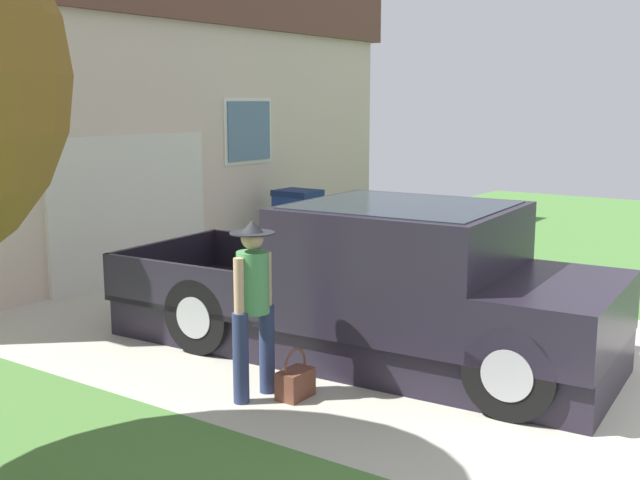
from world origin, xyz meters
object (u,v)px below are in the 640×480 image
object	(u,v)px
pickup_truck	(391,290)
house_with_garage	(71,110)
handbag	(295,382)
person_with_hat	(253,299)
wheeled_trash_bin	(298,219)

from	to	relation	value
pickup_truck	house_with_garage	bearing A→B (deg)	-109.74
pickup_truck	handbag	bearing A→B (deg)	-9.71
person_with_hat	wheeled_trash_bin	bearing A→B (deg)	38.29
pickup_truck	person_with_hat	world-z (taller)	pickup_truck
wheeled_trash_bin	person_with_hat	bearing A→B (deg)	-147.14
person_with_hat	wheeled_trash_bin	size ratio (longest dim) A/B	1.44
house_with_garage	wheeled_trash_bin	bearing A→B (deg)	-67.04
handbag	house_with_garage	world-z (taller)	house_with_garage
person_with_hat	house_with_garage	xyz separation A→B (m)	(3.92, 7.38, 1.54)
pickup_truck	wheeled_trash_bin	bearing A→B (deg)	-137.51
person_with_hat	handbag	world-z (taller)	person_with_hat
pickup_truck	person_with_hat	xyz separation A→B (m)	(-1.61, 0.46, 0.18)
handbag	house_with_garage	bearing A→B (deg)	64.15
person_with_hat	house_with_garage	distance (m)	8.50
pickup_truck	wheeled_trash_bin	size ratio (longest dim) A/B	4.85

